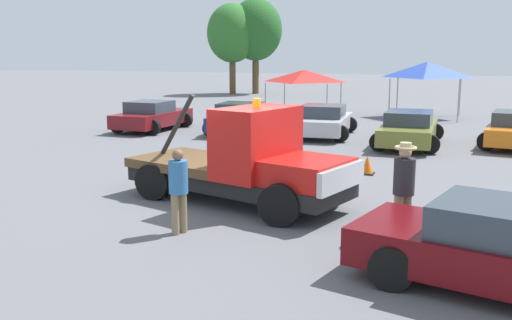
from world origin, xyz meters
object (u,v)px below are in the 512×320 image
(person_at_hood, at_px, (178,185))
(parked_car_navy, at_px, (241,118))
(canopy_tent_blue, at_px, (427,70))
(parked_car_maroon, at_px, (152,116))
(tow_truck, at_px, (248,164))
(person_near_truck, at_px, (404,183))
(traffic_cone, at_px, (367,166))
(parked_car_olive, at_px, (409,129))
(tree_left, at_px, (256,30))
(canopy_tent_red, at_px, (305,76))
(tree_center, at_px, (232,33))
(parked_car_silver, at_px, (323,121))

(person_at_hood, height_order, parked_car_navy, person_at_hood)
(canopy_tent_blue, bearing_deg, parked_car_maroon, -139.52)
(tow_truck, distance_m, person_near_truck, 3.88)
(person_near_truck, distance_m, traffic_cone, 5.93)
(parked_car_olive, relative_size, canopy_tent_blue, 1.41)
(parked_car_maroon, xyz_separation_m, traffic_cone, (10.81, -6.14, -0.39))
(person_at_hood, relative_size, canopy_tent_blue, 0.48)
(person_at_hood, xyz_separation_m, parked_car_olive, (3.10, 12.53, -0.32))
(parked_car_maroon, bearing_deg, person_at_hood, -146.79)
(person_at_hood, bearing_deg, tree_left, -50.30)
(person_at_hood, bearing_deg, canopy_tent_blue, -76.06)
(canopy_tent_red, bearing_deg, traffic_cone, -68.05)
(tow_truck, height_order, traffic_cone, tow_truck)
(tree_left, bearing_deg, traffic_cone, -63.79)
(tow_truck, xyz_separation_m, traffic_cone, (2.04, 4.35, -0.71))
(parked_car_olive, bearing_deg, parked_car_navy, 81.30)
(person_at_hood, height_order, tree_center, tree_center)
(person_near_truck, bearing_deg, tree_center, 159.79)
(person_near_truck, relative_size, parked_car_maroon, 0.43)
(parked_car_maroon, distance_m, parked_car_silver, 7.81)
(person_at_hood, height_order, tree_left, tree_left)
(person_at_hood, height_order, traffic_cone, person_at_hood)
(parked_car_navy, relative_size, tree_left, 0.58)
(canopy_tent_red, bearing_deg, person_at_hood, -80.34)
(canopy_tent_red, bearing_deg, person_near_truck, -69.59)
(person_at_hood, xyz_separation_m, parked_car_silver, (-0.54, 13.81, -0.32))
(tow_truck, xyz_separation_m, person_at_hood, (-0.47, -2.49, 0.01))
(parked_car_silver, relative_size, parked_car_olive, 0.91)
(tow_truck, bearing_deg, person_at_hood, -84.95)
(parked_car_silver, height_order, tree_center, tree_center)
(parked_car_olive, bearing_deg, parked_car_silver, 70.11)
(canopy_tent_blue, bearing_deg, tree_center, 142.83)
(tow_truck, distance_m, canopy_tent_red, 20.61)
(parked_car_navy, height_order, parked_car_olive, same)
(canopy_tent_blue, relative_size, tree_center, 0.47)
(person_near_truck, distance_m, parked_car_maroon, 17.14)
(tree_center, bearing_deg, traffic_cone, -60.29)
(parked_car_maroon, distance_m, parked_car_olive, 11.41)
(parked_car_navy, relative_size, canopy_tent_blue, 1.32)
(parked_car_olive, bearing_deg, tree_left, 31.94)
(person_near_truck, xyz_separation_m, tree_left, (-16.15, 35.18, 4.23))
(person_at_hood, relative_size, tree_center, 0.22)
(canopy_tent_blue, bearing_deg, person_near_truck, -86.89)
(tree_left, xyz_separation_m, traffic_cone, (14.54, -29.53, -5.07))
(parked_car_maroon, bearing_deg, tree_center, 14.20)
(parked_car_olive, height_order, canopy_tent_red, canopy_tent_red)
(parked_car_silver, distance_m, canopy_tent_red, 9.52)
(person_at_hood, distance_m, tree_left, 38.55)
(parked_car_olive, distance_m, canopy_tent_blue, 10.24)
(parked_car_navy, xyz_separation_m, canopy_tent_red, (0.31, 9.03, 1.50))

